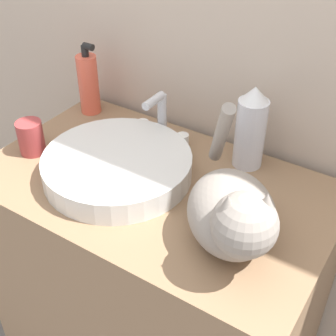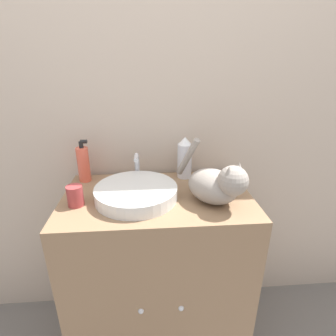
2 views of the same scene
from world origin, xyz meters
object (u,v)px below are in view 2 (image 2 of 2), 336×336
(spray_bottle, at_px, (185,158))
(cup, at_px, (75,196))
(soap_bottle, at_px, (84,164))
(cat, at_px, (217,184))

(spray_bottle, xyz_separation_m, cup, (-0.48, -0.25, -0.06))
(soap_bottle, height_order, spray_bottle, same)
(spray_bottle, distance_m, cup, 0.54)
(spray_bottle, bearing_deg, soap_bottle, -179.13)
(soap_bottle, xyz_separation_m, cup, (0.01, -0.24, -0.05))
(cup, bearing_deg, soap_bottle, 93.15)
(spray_bottle, bearing_deg, cup, -152.51)
(cat, distance_m, cup, 0.57)
(cat, xyz_separation_m, spray_bottle, (-0.09, 0.27, 0.02))
(spray_bottle, bearing_deg, cat, -71.11)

